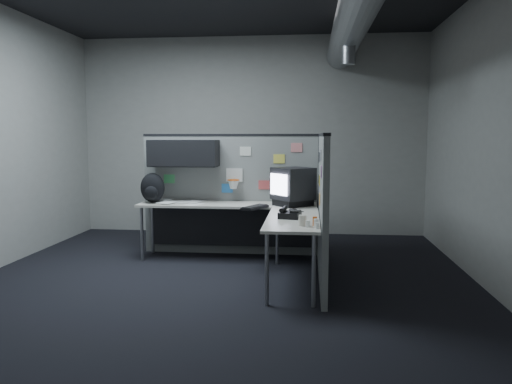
# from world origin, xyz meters

# --- Properties ---
(room) EXTENTS (5.62, 5.62, 3.22)m
(room) POSITION_xyz_m (0.56, 0.00, 2.10)
(room) COLOR black
(room) RESTS_ON ground
(partition_back) EXTENTS (2.44, 0.42, 1.63)m
(partition_back) POSITION_xyz_m (-0.25, 1.23, 1.00)
(partition_back) COLOR slate
(partition_back) RESTS_ON ground
(partition_right) EXTENTS (0.07, 2.23, 1.63)m
(partition_right) POSITION_xyz_m (1.10, 0.22, 0.82)
(partition_right) COLOR slate
(partition_right) RESTS_ON ground
(desk) EXTENTS (2.31, 2.11, 0.73)m
(desk) POSITION_xyz_m (0.15, 0.70, 0.61)
(desk) COLOR beige
(desk) RESTS_ON ground
(monitor) EXTENTS (0.59, 0.59, 0.48)m
(monitor) POSITION_xyz_m (0.75, 0.87, 0.98)
(monitor) COLOR black
(monitor) RESTS_ON desk
(keyboard) EXTENTS (0.32, 0.44, 0.04)m
(keyboard) POSITION_xyz_m (0.30, 0.55, 0.75)
(keyboard) COLOR black
(keyboard) RESTS_ON desk
(mouse) EXTENTS (0.25, 0.26, 0.04)m
(mouse) POSITION_xyz_m (0.77, 0.34, 0.75)
(mouse) COLOR black
(mouse) RESTS_ON desk
(phone) EXTENTS (0.25, 0.27, 0.11)m
(phone) POSITION_xyz_m (0.74, -0.08, 0.77)
(phone) COLOR black
(phone) RESTS_ON desk
(bottles) EXTENTS (0.14, 0.20, 0.09)m
(bottles) POSITION_xyz_m (1.00, -0.58, 0.77)
(bottles) COLOR silver
(bottles) RESTS_ON desk
(cup) EXTENTS (0.08, 0.08, 0.10)m
(cup) POSITION_xyz_m (0.89, -0.53, 0.78)
(cup) COLOR beige
(cup) RESTS_ON desk
(papers) EXTENTS (0.75, 0.60, 0.02)m
(papers) POSITION_xyz_m (-0.77, 1.01, 0.74)
(papers) COLOR white
(papers) RESTS_ON desk
(backpack) EXTENTS (0.36, 0.34, 0.39)m
(backpack) POSITION_xyz_m (-1.09, 0.96, 0.92)
(backpack) COLOR black
(backpack) RESTS_ON desk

